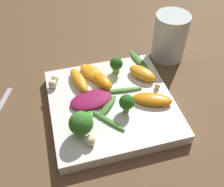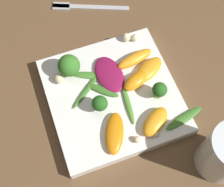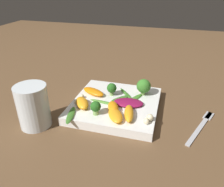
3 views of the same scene
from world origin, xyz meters
TOP-DOWN VIEW (x-y plane):
  - ground_plane at (0.00, 0.00)m, footprint 2.40×2.40m
  - plate at (0.00, 0.00)m, footprint 0.24×0.24m
  - fork at (0.01, 0.24)m, footprint 0.17×0.08m
  - radicchio_leaf_0 at (0.01, 0.04)m, footprint 0.06×0.09m
  - orange_segment_0 at (0.05, -0.08)m, footprint 0.07×0.06m
  - orange_segment_1 at (0.07, 0.05)m, footprint 0.08×0.04m
  - orange_segment_2 at (0.08, 0.02)m, footprint 0.08×0.06m
  - orange_segment_3 at (-0.03, -0.08)m, footprint 0.06×0.09m
  - orange_segment_4 at (0.05, 0.01)m, footprint 0.06×0.05m
  - broccoli_floret_0 at (0.08, -0.03)m, footprint 0.03×0.03m
  - broccoli_floret_1 at (-0.06, 0.07)m, footprint 0.04×0.04m
  - broccoli_floret_2 at (-0.03, -0.02)m, footprint 0.03×0.03m
  - arugula_sprig_0 at (-0.05, 0.02)m, footprint 0.08×0.06m
  - arugula_sprig_1 at (-0.02, 0.01)m, footprint 0.06×0.06m
  - arugula_sprig_2 at (0.10, -0.09)m, footprint 0.08×0.03m
  - arugula_sprig_3 at (-0.02, 0.05)m, footprint 0.08×0.05m
  - arugula_sprig_4 at (0.02, -0.03)m, footprint 0.02×0.09m
  - macadamia_nut_0 at (0.07, 0.11)m, footprint 0.02×0.02m
  - macadamia_nut_1 at (0.08, 0.10)m, footprint 0.02×0.02m
  - macadamia_nut_2 at (0.01, -0.10)m, footprint 0.01×0.01m
  - macadamia_nut_3 at (-0.09, 0.06)m, footprint 0.02×0.02m
  - macadamia_nut_4 at (0.04, -0.10)m, footprint 0.01×0.01m

SIDE VIEW (x-z plane):
  - ground_plane at x=0.00m, z-range 0.00..0.00m
  - fork at x=0.01m, z-range 0.00..0.01m
  - plate at x=0.00m, z-range 0.00..0.02m
  - arugula_sprig_3 at x=-0.02m, z-range 0.02..0.03m
  - arugula_sprig_0 at x=-0.05m, z-range 0.02..0.03m
  - arugula_sprig_4 at x=0.02m, z-range 0.02..0.03m
  - arugula_sprig_2 at x=0.10m, z-range 0.02..0.03m
  - arugula_sprig_1 at x=-0.02m, z-range 0.02..0.03m
  - radicchio_leaf_0 at x=0.01m, z-range 0.02..0.04m
  - macadamia_nut_2 at x=0.01m, z-range 0.02..0.04m
  - macadamia_nut_4 at x=0.04m, z-range 0.02..0.04m
  - macadamia_nut_1 at x=0.08m, z-range 0.02..0.04m
  - orange_segment_3 at x=-0.03m, z-range 0.02..0.04m
  - orange_segment_2 at x=0.08m, z-range 0.02..0.04m
  - macadamia_nut_0 at x=0.07m, z-range 0.02..0.04m
  - orange_segment_1 at x=0.07m, z-range 0.02..0.04m
  - macadamia_nut_3 at x=-0.09m, z-range 0.02..0.04m
  - orange_segment_4 at x=0.05m, z-range 0.02..0.05m
  - orange_segment_0 at x=0.05m, z-range 0.02..0.05m
  - broccoli_floret_0 at x=0.08m, z-range 0.03..0.07m
  - broccoli_floret_2 at x=-0.03m, z-range 0.03..0.07m
  - broccoli_floret_1 at x=-0.06m, z-range 0.03..0.08m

